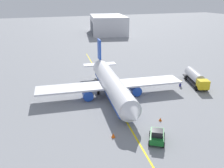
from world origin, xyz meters
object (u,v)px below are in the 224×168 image
fuel_tanker (196,78)px  refueling_worker (180,83)px  pushback_tug (157,136)px  safety_cone_wingtip (160,119)px  airplane (111,84)px  safety_cone_nose (113,135)px

fuel_tanker → refueling_worker: size_ratio=6.46×
refueling_worker → pushback_tug: bearing=-44.0°
fuel_tanker → safety_cone_wingtip: (12.20, -17.24, -1.43)m
airplane → safety_cone_nose: 15.57m
airplane → pushback_tug: airplane is taller
refueling_worker → safety_cone_wingtip: size_ratio=2.81×
pushback_tug → safety_cone_wingtip: bearing=143.5°
safety_cone_nose → airplane: bearing=160.5°
safety_cone_nose → fuel_tanker: bearing=117.7°
fuel_tanker → safety_cone_wingtip: bearing=-54.7°
fuel_tanker → safety_cone_nose: bearing=-62.3°
fuel_tanker → refueling_worker: fuel_tanker is taller
fuel_tanker → pushback_tug: 27.23m
airplane → safety_cone_wingtip: size_ratio=53.84×
airplane → refueling_worker: 17.47m
fuel_tanker → safety_cone_nose: 30.11m
safety_cone_wingtip → safety_cone_nose: bearing=-79.3°
pushback_tug → safety_cone_nose: pushback_tug is taller
safety_cone_wingtip → pushback_tug: bearing=-36.5°
airplane → refueling_worker: (0.31, 17.36, -1.94)m
pushback_tug → refueling_worker: size_ratio=2.40×
airplane → fuel_tanker: size_ratio=2.96×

